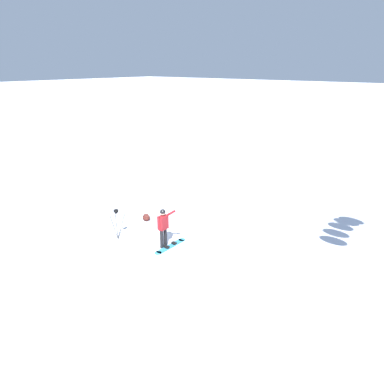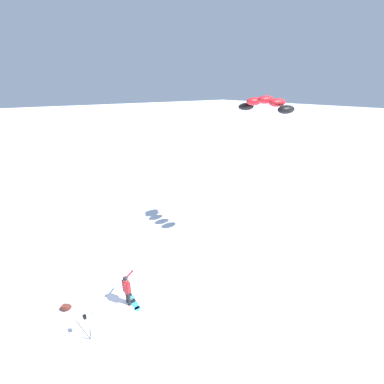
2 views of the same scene
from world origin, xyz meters
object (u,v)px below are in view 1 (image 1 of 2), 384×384
at_px(camera_tripod, 117,218).
at_px(snowboard, 170,246).
at_px(gear_bag_large, 146,217).
at_px(snowboarder, 163,224).

bearing_deg(camera_tripod, snowboard, -157.70).
xyz_separation_m(snowboard, camera_tripod, (2.21, 0.91, 0.95)).
bearing_deg(camera_tripod, gear_bag_large, -77.52).
bearing_deg(snowboard, snowboarder, 42.93).
distance_m(snowboarder, camera_tripod, 2.14).
relative_size(snowboarder, gear_bag_large, 2.67).
relative_size(gear_bag_large, camera_tripod, 0.46).
bearing_deg(snowboard, gear_bag_large, -25.16).
relative_size(snowboard, gear_bag_large, 2.77).
bearing_deg(gear_bag_large, snowboard, 154.84).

